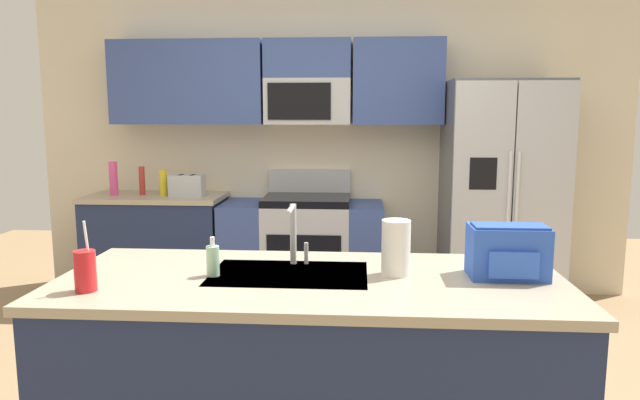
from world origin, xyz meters
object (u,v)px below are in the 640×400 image
at_px(refrigerator, 500,196).
at_px(backpack, 508,250).
at_px(range_oven, 303,249).
at_px(toaster, 187,185).
at_px(soap_dispenser, 213,260).
at_px(paper_towel_roll, 396,248).
at_px(bottle_pink, 113,178).
at_px(drink_cup_red, 85,271).
at_px(sink_faucet, 294,229).
at_px(bottle_yellow, 163,183).
at_px(pepper_mill, 142,181).

bearing_deg(refrigerator, backpack, -102.70).
bearing_deg(range_oven, toaster, -176.91).
bearing_deg(soap_dispenser, paper_towel_roll, 5.07).
distance_m(range_oven, bottle_pink, 1.72).
height_order(drink_cup_red, soap_dispenser, drink_cup_red).
height_order(soap_dispenser, paper_towel_roll, paper_towel_roll).
height_order(sink_faucet, backpack, sink_faucet).
distance_m(toaster, paper_towel_roll, 2.81).
relative_size(soap_dispenser, paper_towel_roll, 0.71).
xyz_separation_m(refrigerator, soap_dispenser, (-1.77, -2.35, 0.04)).
bearing_deg(paper_towel_roll, drink_cup_red, -165.47).
relative_size(bottle_yellow, paper_towel_roll, 0.92).
relative_size(refrigerator, drink_cup_red, 6.55).
height_order(bottle_pink, backpack, bottle_pink).
relative_size(toaster, paper_towel_roll, 1.17).
bearing_deg(soap_dispenser, backpack, 2.94).
bearing_deg(refrigerator, toaster, 179.57).
bearing_deg(soap_dispenser, toaster, 109.25).
xyz_separation_m(bottle_yellow, soap_dispenser, (1.04, -2.38, -0.04)).
bearing_deg(bottle_pink, sink_faucet, -50.54).
bearing_deg(paper_towel_roll, soap_dispenser, -174.93).
xyz_separation_m(drink_cup_red, soap_dispenser, (0.44, 0.25, -0.01)).
bearing_deg(paper_towel_roll, sink_faucet, 164.08).
relative_size(range_oven, bottle_pink, 4.75).
height_order(refrigerator, bottle_pink, refrigerator).
xyz_separation_m(bottle_pink, sink_faucet, (1.80, -2.18, 0.02)).
distance_m(range_oven, drink_cup_red, 2.79).
distance_m(pepper_mill, bottle_pink, 0.24).
distance_m(drink_cup_red, paper_towel_roll, 1.27).
relative_size(range_oven, drink_cup_red, 4.82).
bearing_deg(bottle_yellow, toaster, -0.49).
xyz_separation_m(range_oven, soap_dispenser, (-0.14, -2.43, 0.53)).
relative_size(toaster, backpack, 0.87).
height_order(bottle_pink, soap_dispenser, bottle_pink).
bearing_deg(soap_dispenser, range_oven, 86.58).
relative_size(toaster, pepper_mill, 1.16).
bearing_deg(toaster, soap_dispenser, -70.75).
height_order(toaster, bottle_yellow, bottle_yellow).
height_order(range_oven, pepper_mill, pepper_mill).
bearing_deg(pepper_mill, soap_dispenser, -62.95).
xyz_separation_m(drink_cup_red, backpack, (1.70, 0.31, 0.03)).
distance_m(range_oven, sink_faucet, 2.32).
bearing_deg(sink_faucet, drink_cup_red, -149.79).
bearing_deg(toaster, range_oven, 3.09).
relative_size(paper_towel_roll, backpack, 0.75).
distance_m(bottle_yellow, soap_dispenser, 2.59).
relative_size(refrigerator, bottle_yellow, 8.41).
bearing_deg(range_oven, soap_dispenser, -93.42).
xyz_separation_m(bottle_pink, soap_dispenser, (1.47, -2.38, -0.07)).
height_order(range_oven, bottle_pink, bottle_pink).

